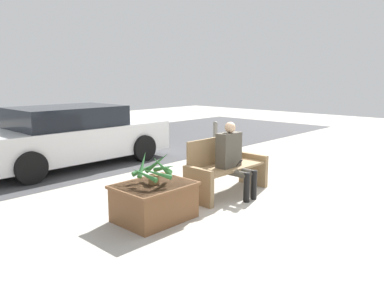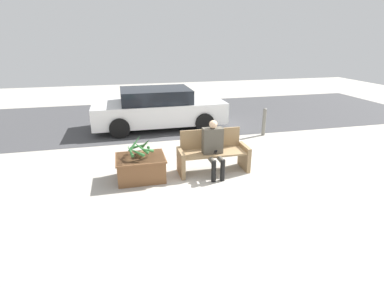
{
  "view_description": "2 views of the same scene",
  "coord_description": "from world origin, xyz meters",
  "px_view_note": "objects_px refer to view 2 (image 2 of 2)",
  "views": [
    {
      "loc": [
        -5.21,
        -3.63,
        2.01
      ],
      "look_at": [
        -0.73,
        0.58,
        0.92
      ],
      "focal_mm": 35.0,
      "sensor_mm": 36.0,
      "label": 1
    },
    {
      "loc": [
        -2.18,
        -5.93,
        3.0
      ],
      "look_at": [
        -0.64,
        0.43,
        0.67
      ],
      "focal_mm": 28.0,
      "sensor_mm": 36.0,
      "label": 2
    }
  ],
  "objects_px": {
    "person_seated": "(214,145)",
    "potted_plant": "(140,148)",
    "bench": "(213,153)",
    "parked_car": "(159,108)",
    "planter_box": "(141,167)",
    "bollard_post": "(264,121)"
  },
  "relations": [
    {
      "from": "bench",
      "to": "potted_plant",
      "type": "xyz_separation_m",
      "value": [
        -1.68,
        -0.06,
        0.29
      ]
    },
    {
      "from": "person_seated",
      "to": "parked_car",
      "type": "bearing_deg",
      "value": 99.59
    },
    {
      "from": "person_seated",
      "to": "potted_plant",
      "type": "height_order",
      "value": "person_seated"
    },
    {
      "from": "bench",
      "to": "planter_box",
      "type": "relative_size",
      "value": 1.53
    },
    {
      "from": "bollard_post",
      "to": "planter_box",
      "type": "bearing_deg",
      "value": -150.88
    },
    {
      "from": "bench",
      "to": "person_seated",
      "type": "xyz_separation_m",
      "value": [
        -0.05,
        -0.19,
        0.27
      ]
    },
    {
      "from": "parked_car",
      "to": "bollard_post",
      "type": "distance_m",
      "value": 3.6
    },
    {
      "from": "bench",
      "to": "bollard_post",
      "type": "distance_m",
      "value": 3.31
    },
    {
      "from": "potted_plant",
      "to": "person_seated",
      "type": "bearing_deg",
      "value": -4.87
    },
    {
      "from": "bench",
      "to": "bollard_post",
      "type": "height_order",
      "value": "bench"
    },
    {
      "from": "potted_plant",
      "to": "parked_car",
      "type": "bearing_deg",
      "value": 76.9
    },
    {
      "from": "bench",
      "to": "person_seated",
      "type": "relative_size",
      "value": 1.29
    },
    {
      "from": "parked_car",
      "to": "bollard_post",
      "type": "bearing_deg",
      "value": -28.08
    },
    {
      "from": "bench",
      "to": "planter_box",
      "type": "height_order",
      "value": "bench"
    },
    {
      "from": "bench",
      "to": "potted_plant",
      "type": "relative_size",
      "value": 2.65
    },
    {
      "from": "planter_box",
      "to": "potted_plant",
      "type": "distance_m",
      "value": 0.45
    },
    {
      "from": "planter_box",
      "to": "parked_car",
      "type": "xyz_separation_m",
      "value": [
        0.94,
        3.98,
        0.4
      ]
    },
    {
      "from": "parked_car",
      "to": "person_seated",
      "type": "bearing_deg",
      "value": -80.41
    },
    {
      "from": "bench",
      "to": "bollard_post",
      "type": "bearing_deg",
      "value": 42.77
    },
    {
      "from": "person_seated",
      "to": "parked_car",
      "type": "xyz_separation_m",
      "value": [
        -0.7,
        4.13,
        -0.03
      ]
    },
    {
      "from": "bench",
      "to": "planter_box",
      "type": "xyz_separation_m",
      "value": [
        -1.69,
        -0.04,
        -0.16
      ]
    },
    {
      "from": "bench",
      "to": "parked_car",
      "type": "relative_size",
      "value": 0.37
    }
  ]
}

